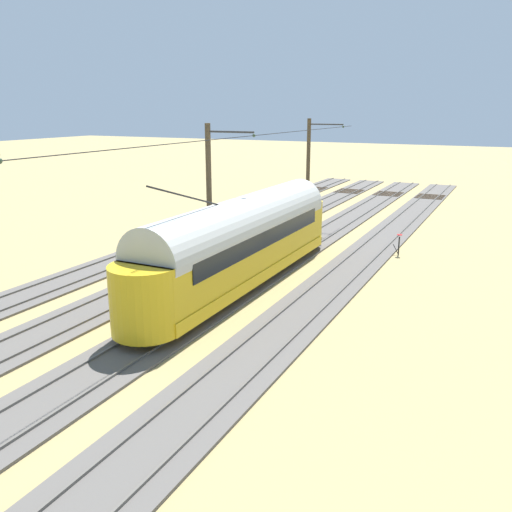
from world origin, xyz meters
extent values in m
plane|color=#9E8956|center=(0.00, 0.00, 0.00)|extent=(220.00, 220.00, 0.00)
cube|color=#56514C|center=(-6.03, 0.00, 0.05)|extent=(2.80, 80.00, 0.10)
cube|color=#59544C|center=(-5.31, 0.00, 0.14)|extent=(0.07, 80.00, 0.08)
cube|color=#59544C|center=(-6.74, 0.00, 0.14)|extent=(0.07, 80.00, 0.08)
cube|color=#382819|center=(-6.03, -32.00, 0.11)|extent=(2.50, 0.24, 0.08)
cube|color=#382819|center=(-6.03, -31.35, 0.11)|extent=(2.50, 0.24, 0.08)
cube|color=#382819|center=(-6.03, -30.70, 0.11)|extent=(2.50, 0.24, 0.08)
cube|color=#382819|center=(-6.03, -30.05, 0.11)|extent=(2.50, 0.24, 0.08)
cube|color=#382819|center=(-6.03, -29.40, 0.11)|extent=(2.50, 0.24, 0.08)
cube|color=#56514C|center=(-2.01, 0.00, 0.05)|extent=(2.80, 80.00, 0.10)
cube|color=#59544C|center=(-1.29, 0.00, 0.14)|extent=(0.07, 80.00, 0.08)
cube|color=#59544C|center=(-2.73, 0.00, 0.14)|extent=(0.07, 80.00, 0.08)
cube|color=#382819|center=(-2.01, -32.00, 0.11)|extent=(2.50, 0.24, 0.08)
cube|color=#382819|center=(-2.01, -31.35, 0.11)|extent=(2.50, 0.24, 0.08)
cube|color=#382819|center=(-2.01, -30.70, 0.11)|extent=(2.50, 0.24, 0.08)
cube|color=#382819|center=(-2.01, -30.05, 0.11)|extent=(2.50, 0.24, 0.08)
cube|color=#382819|center=(-2.01, -29.40, 0.11)|extent=(2.50, 0.24, 0.08)
cube|color=#56514C|center=(2.01, 0.00, 0.05)|extent=(2.80, 80.00, 0.10)
cube|color=#59544C|center=(2.73, 0.00, 0.14)|extent=(0.07, 80.00, 0.08)
cube|color=#59544C|center=(1.29, 0.00, 0.14)|extent=(0.07, 80.00, 0.08)
cube|color=#382819|center=(2.01, -32.00, 0.11)|extent=(2.50, 0.24, 0.08)
cube|color=#382819|center=(2.01, -31.35, 0.11)|extent=(2.50, 0.24, 0.08)
cube|color=#382819|center=(2.01, -30.70, 0.11)|extent=(2.50, 0.24, 0.08)
cube|color=#382819|center=(2.01, -30.05, 0.11)|extent=(2.50, 0.24, 0.08)
cube|color=#382819|center=(2.01, -29.40, 0.11)|extent=(2.50, 0.24, 0.08)
cube|color=#56514C|center=(6.03, 0.00, 0.05)|extent=(2.80, 80.00, 0.10)
cube|color=#59544C|center=(6.74, 0.00, 0.14)|extent=(0.07, 80.00, 0.08)
cube|color=#59544C|center=(5.31, 0.00, 0.14)|extent=(0.07, 80.00, 0.08)
cube|color=#382819|center=(6.03, -32.00, 0.11)|extent=(2.50, 0.24, 0.08)
cube|color=#382819|center=(6.03, -31.35, 0.11)|extent=(2.50, 0.24, 0.08)
cube|color=#382819|center=(6.03, -30.70, 0.11)|extent=(2.50, 0.24, 0.08)
cube|color=#382819|center=(6.03, -30.05, 0.11)|extent=(2.50, 0.24, 0.08)
cube|color=#382819|center=(6.03, -29.40, 0.11)|extent=(2.50, 0.24, 0.08)
cube|color=gold|center=(-2.01, 0.65, 0.71)|extent=(2.65, 15.29, 0.55)
cube|color=gold|center=(-2.01, 0.65, 1.46)|extent=(2.55, 15.29, 0.95)
cube|color=gold|center=(-2.01, 0.65, 2.46)|extent=(2.55, 15.29, 1.05)
cylinder|color=#B7B7B2|center=(-2.01, 0.65, 2.98)|extent=(2.65, 14.98, 2.65)
cylinder|color=gold|center=(-2.01, -6.95, 1.70)|extent=(2.55, 2.55, 2.55)
cylinder|color=gold|center=(-2.01, 8.24, 1.70)|extent=(2.55, 2.55, 2.55)
cube|color=black|center=(-2.01, -8.08, 2.72)|extent=(1.63, 0.08, 0.36)
cube|color=black|center=(-2.01, -8.12, 2.41)|extent=(1.73, 0.06, 0.80)
cube|color=black|center=(-3.30, 0.65, 2.46)|extent=(0.04, 12.84, 0.80)
cube|color=black|center=(-0.71, 0.65, 2.46)|extent=(0.04, 12.84, 0.80)
cylinder|color=silver|center=(-2.01, -8.21, 1.46)|extent=(0.24, 0.06, 0.24)
cube|color=gray|center=(-2.01, -8.14, 0.53)|extent=(1.94, 0.12, 0.20)
cylinder|color=black|center=(-2.01, 5.37, 5.01)|extent=(0.07, 4.88, 1.48)
cylinder|color=black|center=(-2.73, -4.25, 0.56)|extent=(0.10, 0.76, 0.76)
cylinder|color=black|center=(-1.29, -4.25, 0.56)|extent=(0.10, 0.76, 0.76)
cylinder|color=black|center=(-2.73, 5.54, 0.56)|extent=(0.10, 0.76, 0.76)
cylinder|color=black|center=(-1.29, 5.54, 0.56)|extent=(0.10, 0.76, 0.76)
cylinder|color=#4C3D28|center=(0.54, -14.74, 3.81)|extent=(0.28, 0.28, 7.62)
cylinder|color=#2D2D2D|center=(-0.73, -14.74, 7.22)|extent=(2.55, 0.10, 0.10)
sphere|color=#334733|center=(-2.01, -14.74, 7.07)|extent=(0.16, 0.16, 0.16)
cylinder|color=#4C3D28|center=(0.54, -0.58, 3.81)|extent=(0.28, 0.28, 7.62)
cylinder|color=#2D2D2D|center=(-0.73, -0.58, 7.22)|extent=(2.55, 0.10, 0.10)
sphere|color=#334733|center=(-2.01, -0.58, 7.07)|extent=(0.16, 0.16, 0.16)
cylinder|color=black|center=(-2.01, -0.58, 7.07)|extent=(0.03, 32.32, 0.03)
cylinder|color=black|center=(-0.73, -14.74, 7.22)|extent=(2.55, 0.02, 0.02)
cylinder|color=black|center=(-7.69, -8.21, 0.55)|extent=(0.08, 0.08, 1.10)
cylinder|color=red|center=(-7.69, -8.21, 1.22)|extent=(0.30, 0.30, 0.03)
cylinder|color=#262626|center=(-7.51, -8.21, 0.35)|extent=(0.33, 0.04, 0.54)
camera|label=1|loc=(-13.60, 22.81, 8.33)|focal=37.73mm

